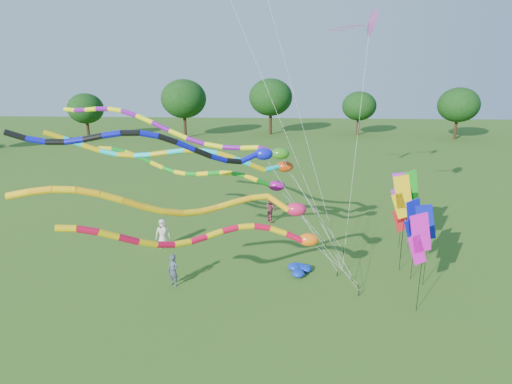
# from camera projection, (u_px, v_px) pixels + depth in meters

# --- Properties ---
(ground) EXTENTS (160.00, 160.00, 0.00)m
(ground) POSITION_uv_depth(u_px,v_px,m) (299.00, 314.00, 19.74)
(ground) COLOR #2B5115
(ground) RESTS_ON ground
(tree_ring) EXTENTS (120.21, 114.60, 9.70)m
(tree_ring) POSITION_uv_depth(u_px,v_px,m) (396.00, 204.00, 17.48)
(tree_ring) COLOR #382314
(tree_ring) RESTS_ON ground
(tube_kite_red) EXTENTS (12.31, 5.46, 5.81)m
(tube_kite_red) POSITION_uv_depth(u_px,v_px,m) (230.00, 236.00, 18.97)
(tube_kite_red) COLOR black
(tube_kite_red) RESTS_ON ground
(tube_kite_orange) EXTENTS (13.41, 5.48, 7.45)m
(tube_kite_orange) POSITION_uv_depth(u_px,v_px,m) (206.00, 204.00, 17.56)
(tube_kite_orange) COLOR black
(tube_kite_orange) RESTS_ON ground
(tube_kite_purple) EXTENTS (17.36, 5.97, 9.44)m
(tube_kite_purple) POSITION_uv_depth(u_px,v_px,m) (185.00, 133.00, 24.00)
(tube_kite_purple) COLOR black
(tube_kite_purple) RESTS_ON ground
(tube_kite_blue) EXTENTS (14.13, 4.75, 9.05)m
(tube_kite_blue) POSITION_uv_depth(u_px,v_px,m) (179.00, 148.00, 18.83)
(tube_kite_blue) COLOR black
(tube_kite_blue) RESTS_ON ground
(tube_kite_cyan) EXTENTS (15.47, 3.57, 8.47)m
(tube_kite_cyan) POSITION_uv_depth(u_px,v_px,m) (201.00, 157.00, 22.67)
(tube_kite_cyan) COLOR black
(tube_kite_cyan) RESTS_ON ground
(tube_kite_green) EXTENTS (14.28, 1.74, 6.72)m
(tube_kite_green) POSITION_uv_depth(u_px,v_px,m) (212.00, 173.00, 26.77)
(tube_kite_green) COLOR black
(tube_kite_green) RESTS_ON ground
(delta_kite_high_c) EXTENTS (2.98, 3.91, 14.06)m
(delta_kite_high_c) POSITION_uv_depth(u_px,v_px,m) (370.00, 22.00, 22.62)
(delta_kite_high_c) COLOR black
(delta_kite_high_c) RESTS_ON ground
(banner_pole_blue_a) EXTENTS (1.14, 0.40, 4.44)m
(banner_pole_blue_a) POSITION_uv_depth(u_px,v_px,m) (424.00, 227.00, 21.60)
(banner_pole_blue_a) COLOR black
(banner_pole_blue_a) RESTS_ON ground
(banner_pole_green) EXTENTS (1.11, 0.48, 5.07)m
(banner_pole_green) POSITION_uv_depth(u_px,v_px,m) (411.00, 190.00, 25.90)
(banner_pole_green) COLOR black
(banner_pole_green) RESTS_ON ground
(banner_pole_violet) EXTENTS (1.12, 0.47, 4.89)m
(banner_pole_violet) POSITION_uv_depth(u_px,v_px,m) (400.00, 192.00, 26.20)
(banner_pole_violet) COLOR black
(banner_pole_violet) RESTS_ON ground
(banner_pole_magenta_a) EXTENTS (1.16, 0.26, 4.87)m
(banner_pole_magenta_a) POSITION_uv_depth(u_px,v_px,m) (419.00, 239.00, 19.00)
(banner_pole_magenta_a) COLOR black
(banner_pole_magenta_a) RESTS_ON ground
(banner_pole_red) EXTENTS (1.14, 0.40, 4.18)m
(banner_pole_red) POSITION_uv_depth(u_px,v_px,m) (401.00, 212.00, 24.69)
(banner_pole_red) COLOR black
(banner_pole_red) RESTS_ON ground
(banner_pole_blue_b) EXTENTS (1.09, 0.56, 4.59)m
(banner_pole_blue_b) POSITION_uv_depth(u_px,v_px,m) (413.00, 222.00, 21.98)
(banner_pole_blue_b) COLOR black
(banner_pole_blue_b) RESTS_ON ground
(banner_pole_orange) EXTENTS (1.16, 0.20, 5.55)m
(banner_pole_orange) POSITION_uv_depth(u_px,v_px,m) (402.00, 197.00, 22.85)
(banner_pole_orange) COLOR black
(banner_pole_orange) RESTS_ON ground
(blue_nylon_heap) EXTENTS (1.54, 1.61, 0.49)m
(blue_nylon_heap) POSITION_uv_depth(u_px,v_px,m) (299.00, 268.00, 23.80)
(blue_nylon_heap) COLOR #0D2CAD
(blue_nylon_heap) RESTS_ON ground
(person_a) EXTENTS (1.02, 0.79, 1.85)m
(person_a) POSITION_uv_depth(u_px,v_px,m) (163.00, 233.00, 26.88)
(person_a) COLOR silver
(person_a) RESTS_ON ground
(person_b) EXTENTS (0.75, 0.68, 1.73)m
(person_b) POSITION_uv_depth(u_px,v_px,m) (173.00, 270.00, 22.10)
(person_b) COLOR #3F4959
(person_b) RESTS_ON ground
(person_c) EXTENTS (1.04, 1.12, 1.83)m
(person_c) POSITION_uv_depth(u_px,v_px,m) (271.00, 209.00, 31.45)
(person_c) COLOR #8F3443
(person_c) RESTS_ON ground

